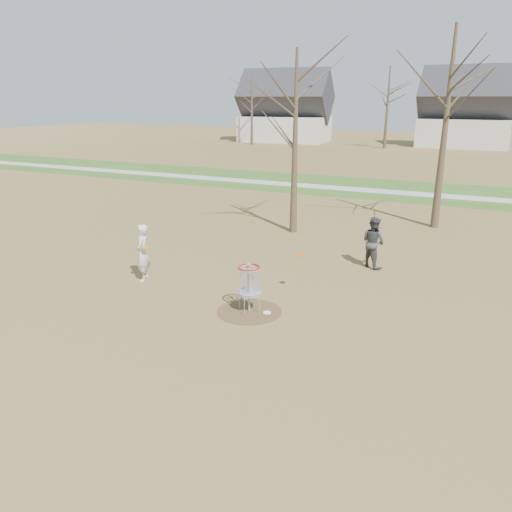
{
  "coord_description": "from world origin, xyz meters",
  "views": [
    {
      "loc": [
        5.52,
        -11.3,
        5.61
      ],
      "look_at": [
        -0.5,
        1.5,
        1.1
      ],
      "focal_mm": 35.0,
      "sensor_mm": 36.0,
      "label": 1
    }
  ],
  "objects_px": {
    "player_standing": "(142,253)",
    "player_throwing": "(373,242)",
    "disc_golf_basket": "(249,280)",
    "disc_grounded": "(267,313)"
  },
  "relations": [
    {
      "from": "player_standing",
      "to": "disc_golf_basket",
      "type": "bearing_deg",
      "value": 55.31
    },
    {
      "from": "disc_grounded",
      "to": "disc_golf_basket",
      "type": "bearing_deg",
      "value": -168.82
    },
    {
      "from": "player_standing",
      "to": "player_throwing",
      "type": "xyz_separation_m",
      "value": [
        6.34,
        4.42,
        -0.03
      ]
    },
    {
      "from": "disc_grounded",
      "to": "disc_golf_basket",
      "type": "distance_m",
      "value": 1.03
    },
    {
      "from": "disc_golf_basket",
      "to": "player_standing",
      "type": "bearing_deg",
      "value": 169.08
    },
    {
      "from": "player_standing",
      "to": "disc_grounded",
      "type": "xyz_separation_m",
      "value": [
        4.65,
        -0.7,
        -0.89
      ]
    },
    {
      "from": "player_standing",
      "to": "disc_grounded",
      "type": "distance_m",
      "value": 4.79
    },
    {
      "from": "player_throwing",
      "to": "disc_grounded",
      "type": "distance_m",
      "value": 5.47
    },
    {
      "from": "disc_grounded",
      "to": "disc_golf_basket",
      "type": "height_order",
      "value": "disc_golf_basket"
    },
    {
      "from": "player_standing",
      "to": "player_throwing",
      "type": "distance_m",
      "value": 7.73
    }
  ]
}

